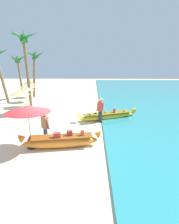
% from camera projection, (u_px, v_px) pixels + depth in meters
% --- Properties ---
extents(ground_plane, '(80.00, 80.00, 0.00)m').
position_uv_depth(ground_plane, '(49.00, 142.00, 9.52)').
color(ground_plane, beige).
extents(boat_orange_foreground, '(3.95, 1.29, 0.85)m').
position_uv_depth(boat_orange_foreground, '(61.00, 141.00, 8.82)').
color(boat_orange_foreground, orange).
rests_on(boat_orange_foreground, ground).
extents(boat_yellow_midground, '(4.56, 2.35, 0.77)m').
position_uv_depth(boat_yellow_midground, '(108.00, 116.00, 13.32)').
color(boat_yellow_midground, yellow).
rests_on(boat_yellow_midground, ground).
extents(person_vendor_hatted, '(0.58, 0.46, 1.77)m').
position_uv_depth(person_vendor_hatted, '(100.00, 108.00, 12.41)').
color(person_vendor_hatted, '#333842').
rests_on(person_vendor_hatted, ground).
extents(person_tourist_customer, '(0.55, 0.51, 1.64)m').
position_uv_depth(person_tourist_customer, '(45.00, 126.00, 9.19)').
color(person_tourist_customer, '#3D5BA8').
rests_on(person_tourist_customer, ground).
extents(patio_umbrella_large, '(2.09, 2.09, 2.14)m').
position_uv_depth(patio_umbrella_large, '(28.00, 109.00, 8.28)').
color(patio_umbrella_large, '#B7B7BC').
rests_on(patio_umbrella_large, ground).
extents(parasol_row_0, '(1.60, 1.60, 1.91)m').
position_uv_depth(parasol_row_0, '(19.00, 93.00, 14.27)').
color(parasol_row_0, '#8E6B47').
rests_on(parasol_row_0, ground).
extents(parasol_row_1, '(1.60, 1.60, 1.91)m').
position_uv_depth(parasol_row_1, '(25.00, 88.00, 16.71)').
color(parasol_row_1, '#8E6B47').
rests_on(parasol_row_1, ground).
extents(parasol_row_2, '(1.60, 1.60, 1.91)m').
position_uv_depth(parasol_row_2, '(29.00, 86.00, 18.95)').
color(parasol_row_2, '#8E6B47').
rests_on(parasol_row_2, ground).
extents(parasol_row_3, '(1.60, 1.60, 1.91)m').
position_uv_depth(parasol_row_3, '(29.00, 83.00, 21.42)').
color(parasol_row_3, '#8E6B47').
rests_on(parasol_row_3, ground).
extents(parasol_row_4, '(1.60, 1.60, 1.91)m').
position_uv_depth(parasol_row_4, '(32.00, 81.00, 24.03)').
color(parasol_row_4, '#8E6B47').
rests_on(parasol_row_4, ground).
extents(palm_tree_tall_inland, '(2.36, 2.34, 5.48)m').
position_uv_depth(palm_tree_tall_inland, '(35.00, 61.00, 20.87)').
color(palm_tree_tall_inland, brown).
rests_on(palm_tree_tall_inland, ground).
extents(palm_tree_leaning_seaward, '(2.50, 2.53, 5.19)m').
position_uv_depth(palm_tree_leaning_seaward, '(18.00, 63.00, 23.18)').
color(palm_tree_leaning_seaward, brown).
rests_on(palm_tree_leaning_seaward, ground).
extents(palm_tree_far_behind, '(2.62, 2.85, 6.84)m').
position_uv_depth(palm_tree_far_behind, '(24.00, 46.00, 16.26)').
color(palm_tree_far_behind, brown).
rests_on(palm_tree_far_behind, ground).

